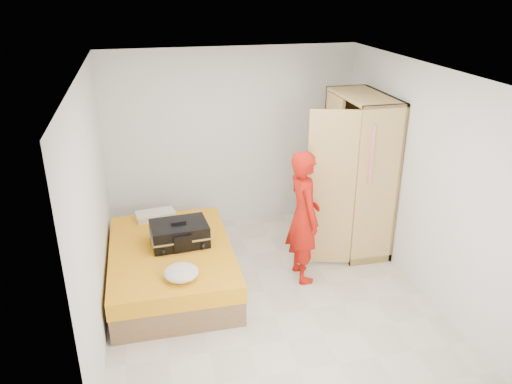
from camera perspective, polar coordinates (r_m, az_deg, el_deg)
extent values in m
plane|color=beige|center=(6.05, 1.04, -11.32)|extent=(4.00, 4.00, 0.00)
plane|color=white|center=(5.06, 1.26, 13.78)|extent=(4.00, 4.00, 0.00)
cube|color=white|center=(7.26, -2.76, 6.10)|extent=(3.60, 0.02, 2.60)
cube|color=white|center=(3.75, 8.82, -11.61)|extent=(3.60, 0.02, 2.60)
cube|color=white|center=(5.31, -18.07, -1.64)|extent=(0.02, 4.00, 2.60)
cube|color=white|center=(6.09, 17.79, 1.59)|extent=(0.02, 4.00, 2.60)
cube|color=#966544|center=(6.19, -9.52, -9.14)|extent=(1.40, 2.00, 0.30)
cube|color=gold|center=(6.06, -9.67, -7.13)|extent=(1.42, 2.02, 0.20)
cube|color=tan|center=(6.90, 13.65, 2.33)|extent=(0.04, 1.20, 2.10)
cube|color=tan|center=(6.30, 13.73, 0.31)|extent=(0.58, 0.04, 2.10)
cube|color=tan|center=(7.28, 9.76, 3.76)|extent=(0.58, 0.04, 2.10)
cube|color=tan|center=(6.49, 12.33, 10.68)|extent=(0.58, 1.20, 0.04)
cube|color=tan|center=(7.19, 10.97, -5.30)|extent=(0.58, 1.20, 0.10)
cube|color=tan|center=(6.94, 8.57, 2.86)|extent=(0.04, 0.59, 2.00)
cube|color=tan|center=(6.16, 8.54, 0.20)|extent=(0.58, 0.20, 2.00)
cylinder|color=#B2B2B7|center=(6.53, 12.21, 9.31)|extent=(0.02, 1.10, 0.02)
imported|color=red|center=(5.96, 5.46, -2.82)|extent=(0.42, 0.62, 1.65)
cube|color=black|center=(6.03, -8.75, -4.71)|extent=(0.69, 0.52, 0.26)
cube|color=black|center=(5.97, -8.83, -3.46)|extent=(0.17, 0.06, 0.03)
ellipsoid|color=white|center=(5.39, -8.54, -9.11)|extent=(0.37, 0.37, 0.14)
cube|color=white|center=(6.75, -11.41, -2.60)|extent=(0.53, 0.32, 0.09)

